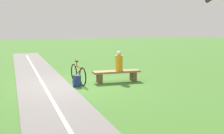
% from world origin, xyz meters
% --- Properties ---
extents(ground_plane, '(80.00, 80.00, 0.00)m').
position_xyz_m(ground_plane, '(0.00, 0.00, 0.00)').
color(ground_plane, '#3D6B28').
extents(paved_path, '(3.96, 36.05, 0.02)m').
position_xyz_m(paved_path, '(1.31, 4.00, 0.01)').
color(paved_path, '#66605E').
rests_on(paved_path, ground_plane).
extents(path_centre_line, '(1.87, 31.96, 0.00)m').
position_xyz_m(path_centre_line, '(1.31, 4.00, 0.02)').
color(path_centre_line, silver).
rests_on(path_centre_line, paved_path).
extents(bench, '(1.98, 0.62, 0.47)m').
position_xyz_m(bench, '(-1.79, 0.11, 0.33)').
color(bench, '#937047').
rests_on(bench, ground_plane).
extents(person_seated, '(0.33, 0.33, 0.80)m').
position_xyz_m(person_seated, '(-1.89, 0.12, 0.82)').
color(person_seated, orange).
rests_on(person_seated, bench).
extents(bicycle, '(0.12, 1.78, 0.90)m').
position_xyz_m(bicycle, '(-0.28, -0.25, 0.38)').
color(bicycle, black).
rests_on(bicycle, ground_plane).
extents(backpack, '(0.28, 0.30, 0.43)m').
position_xyz_m(backpack, '(-0.06, 0.31, 0.21)').
color(backpack, navy).
rests_on(backpack, ground_plane).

